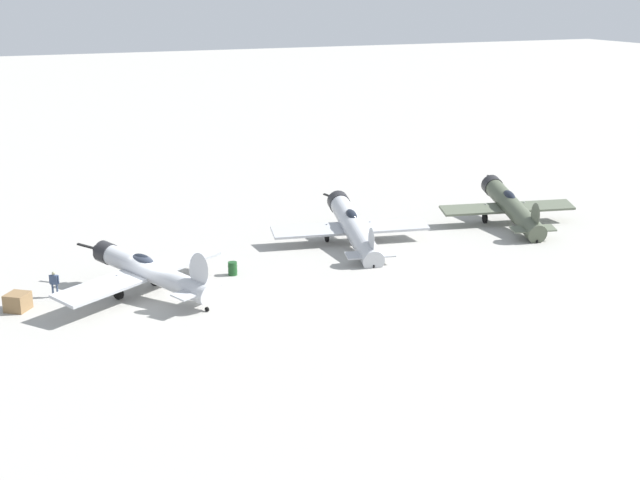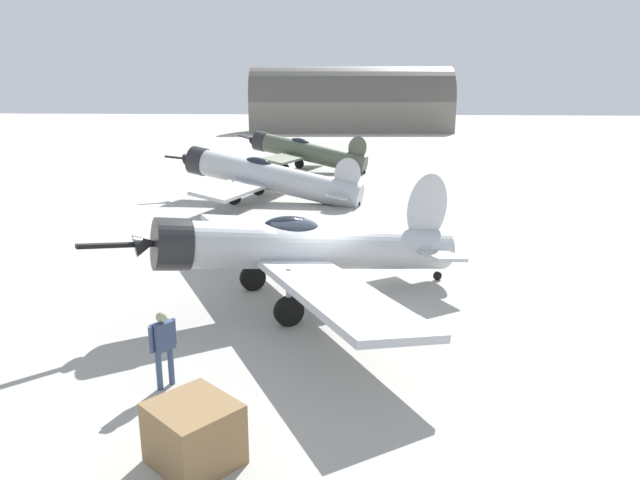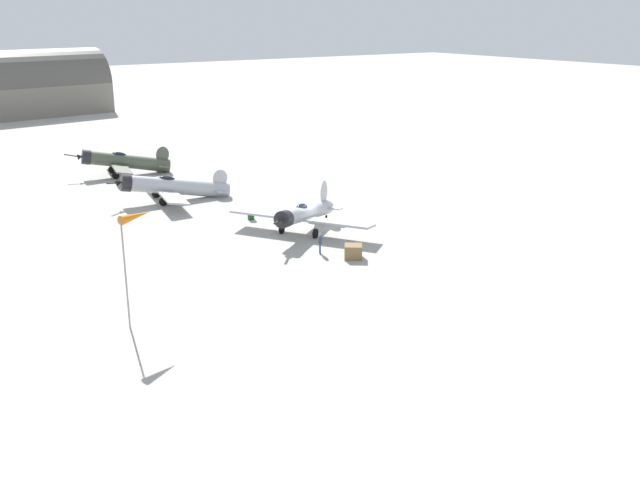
{
  "view_description": "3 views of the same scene",
  "coord_description": "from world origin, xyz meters",
  "px_view_note": "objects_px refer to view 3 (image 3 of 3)",
  "views": [
    {
      "loc": [
        -49.95,
        10.4,
        18.5
      ],
      "look_at": [
        2.44,
        -12.09,
        1.6
      ],
      "focal_mm": 48.52,
      "sensor_mm": 36.0,
      "label": 1
    },
    {
      "loc": [
        -2.06,
        15.6,
        5.79
      ],
      "look_at": [
        0.0,
        0.0,
        1.8
      ],
      "focal_mm": 31.32,
      "sensor_mm": 36.0,
      "label": 2
    },
    {
      "loc": [
        31.88,
        48.7,
        17.72
      ],
      "look_at": [
        2.47,
        5.65,
        1.1
      ],
      "focal_mm": 40.33,
      "sensor_mm": 36.0,
      "label": 3
    }
  ],
  "objects_px": {
    "airplane_foreground": "(304,214)",
    "ground_crew_mechanic": "(320,241)",
    "fuel_drum": "(251,215)",
    "windsock_mast": "(135,221)",
    "airplane_mid_apron": "(172,187)",
    "equipment_crate": "(353,252)",
    "airplane_far_line": "(123,161)"
  },
  "relations": [
    {
      "from": "equipment_crate",
      "to": "fuel_drum",
      "type": "xyz_separation_m",
      "value": [
        1.18,
        -13.63,
        -0.08
      ]
    },
    {
      "from": "airplane_far_line",
      "to": "fuel_drum",
      "type": "relative_size",
      "value": 12.62
    },
    {
      "from": "airplane_foreground",
      "to": "equipment_crate",
      "type": "bearing_deg",
      "value": 53.74
    },
    {
      "from": "airplane_far_line",
      "to": "ground_crew_mechanic",
      "type": "xyz_separation_m",
      "value": [
        -2.69,
        35.41,
        -0.59
      ]
    },
    {
      "from": "airplane_foreground",
      "to": "airplane_mid_apron",
      "type": "height_order",
      "value": "airplane_foreground"
    },
    {
      "from": "airplane_foreground",
      "to": "fuel_drum",
      "type": "height_order",
      "value": "airplane_foreground"
    },
    {
      "from": "airplane_mid_apron",
      "to": "equipment_crate",
      "type": "distance_m",
      "value": 24.26
    },
    {
      "from": "airplane_mid_apron",
      "to": "windsock_mast",
      "type": "distance_m",
      "value": 29.5
    },
    {
      "from": "airplane_mid_apron",
      "to": "ground_crew_mechanic",
      "type": "relative_size",
      "value": 7.32
    },
    {
      "from": "airplane_foreground",
      "to": "ground_crew_mechanic",
      "type": "distance_m",
      "value": 5.78
    },
    {
      "from": "fuel_drum",
      "to": "windsock_mast",
      "type": "relative_size",
      "value": 0.13
    },
    {
      "from": "ground_crew_mechanic",
      "to": "equipment_crate",
      "type": "height_order",
      "value": "ground_crew_mechanic"
    },
    {
      "from": "airplane_far_line",
      "to": "ground_crew_mechanic",
      "type": "height_order",
      "value": "airplane_far_line"
    },
    {
      "from": "airplane_mid_apron",
      "to": "windsock_mast",
      "type": "relative_size",
      "value": 1.78
    },
    {
      "from": "ground_crew_mechanic",
      "to": "windsock_mast",
      "type": "distance_m",
      "value": 17.3
    },
    {
      "from": "ground_crew_mechanic",
      "to": "fuel_drum",
      "type": "height_order",
      "value": "ground_crew_mechanic"
    },
    {
      "from": "airplane_foreground",
      "to": "equipment_crate",
      "type": "height_order",
      "value": "airplane_foreground"
    },
    {
      "from": "airplane_mid_apron",
      "to": "fuel_drum",
      "type": "relative_size",
      "value": 13.52
    },
    {
      "from": "windsock_mast",
      "to": "airplane_mid_apron",
      "type": "bearing_deg",
      "value": -116.84
    },
    {
      "from": "ground_crew_mechanic",
      "to": "equipment_crate",
      "type": "bearing_deg",
      "value": -26.9
    },
    {
      "from": "ground_crew_mechanic",
      "to": "fuel_drum",
      "type": "relative_size",
      "value": 1.85
    },
    {
      "from": "airplane_foreground",
      "to": "windsock_mast",
      "type": "bearing_deg",
      "value": -3.39
    },
    {
      "from": "airplane_foreground",
      "to": "airplane_far_line",
      "type": "relative_size",
      "value": 1.03
    },
    {
      "from": "airplane_foreground",
      "to": "ground_crew_mechanic",
      "type": "height_order",
      "value": "airplane_foreground"
    },
    {
      "from": "airplane_mid_apron",
      "to": "airplane_far_line",
      "type": "bearing_deg",
      "value": -79.76
    },
    {
      "from": "airplane_foreground",
      "to": "fuel_drum",
      "type": "distance_m",
      "value": 6.32
    },
    {
      "from": "fuel_drum",
      "to": "equipment_crate",
      "type": "bearing_deg",
      "value": 94.95
    },
    {
      "from": "airplane_foreground",
      "to": "airplane_far_line",
      "type": "height_order",
      "value": "airplane_foreground"
    },
    {
      "from": "ground_crew_mechanic",
      "to": "airplane_mid_apron",
      "type": "bearing_deg",
      "value": 128.06
    },
    {
      "from": "airplane_mid_apron",
      "to": "windsock_mast",
      "type": "bearing_deg",
      "value": 73.67
    },
    {
      "from": "equipment_crate",
      "to": "airplane_foreground",
      "type": "bearing_deg",
      "value": -94.3
    },
    {
      "from": "airplane_mid_apron",
      "to": "equipment_crate",
      "type": "relative_size",
      "value": 6.84
    }
  ]
}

